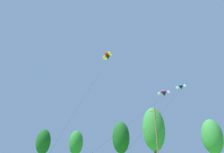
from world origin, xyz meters
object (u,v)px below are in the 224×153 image
Objects in this scene: utility_pole at (157,134)px; parafoil_kite_far_blue_white at (181,87)px; parafoil_kite_high_red_yellow at (108,56)px; parafoil_kite_mid_purple at (164,93)px.

utility_pole is 10.80m from parafoil_kite_far_blue_white.
parafoil_kite_far_blue_white is at bearing -21.80° from utility_pole.
parafoil_kite_high_red_yellow is at bearing -102.36° from utility_pole.
parafoil_kite_far_blue_white is at bearing 53.11° from parafoil_kite_mid_purple.
parafoil_kite_mid_purple is 0.81× the size of parafoil_kite_far_blue_white.
parafoil_kite_high_red_yellow is at bearing -127.44° from parafoil_kite_far_blue_white.
utility_pole is at bearing 158.20° from parafoil_kite_far_blue_white.
parafoil_kite_mid_purple is (6.87, 8.90, -5.11)m from parafoil_kite_high_red_yellow.
parafoil_kite_mid_purple is (3.60, -6.02, 6.61)m from utility_pole.
utility_pole is at bearing 120.89° from parafoil_kite_mid_purple.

